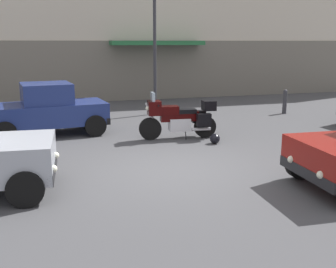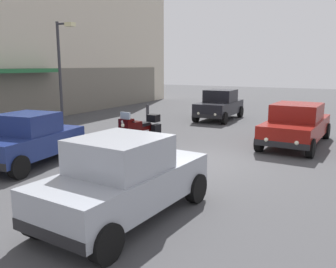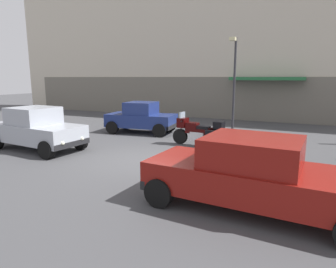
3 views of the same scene
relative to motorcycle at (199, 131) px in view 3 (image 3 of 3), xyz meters
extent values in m
plane|color=#424244|center=(-1.01, -2.79, -0.62)|extent=(80.00, 80.00, 0.00)
cube|color=beige|center=(-1.01, 9.58, 5.24)|extent=(36.57, 2.40, 11.72)
cube|color=#6D675C|center=(-1.01, 8.36, 0.78)|extent=(32.91, 0.12, 2.80)
cube|color=#236638|center=(1.53, 7.93, 2.08)|extent=(4.40, 1.10, 0.20)
cylinder|color=black|center=(-0.85, 0.10, -0.30)|extent=(0.65, 0.21, 0.64)
cylinder|color=black|center=(0.76, -0.08, -0.30)|extent=(0.65, 0.21, 0.64)
cylinder|color=#B7B7BC|center=(-0.83, 0.09, 0.13)|extent=(0.33, 0.11, 0.68)
cube|color=#B7B7BC|center=(-0.01, 0.00, -0.20)|extent=(0.64, 0.46, 0.36)
cube|color=black|center=(-0.01, 0.00, 0.04)|extent=(1.12, 0.40, 0.28)
cube|color=black|center=(-0.30, 0.04, 0.22)|extent=(0.55, 0.40, 0.24)
cube|color=black|center=(0.19, -0.02, 0.18)|extent=(0.59, 0.36, 0.12)
cube|color=black|center=(-0.73, 0.08, 0.30)|extent=(0.41, 0.48, 0.40)
cube|color=#8C9EAD|center=(-0.77, 0.09, 0.60)|extent=(0.12, 0.41, 0.28)
sphere|color=#EAEACC|center=(-0.91, 0.10, 0.30)|extent=(0.14, 0.14, 0.14)
cylinder|color=black|center=(-0.65, 0.07, 0.40)|extent=(0.11, 0.62, 0.04)
cylinder|color=#B7B7BC|center=(0.57, -0.26, -0.32)|extent=(0.56, 0.15, 0.09)
cube|color=black|center=(0.61, -0.35, -0.04)|extent=(0.42, 0.24, 0.36)
cube|color=black|center=(0.67, 0.21, -0.04)|extent=(0.42, 0.24, 0.36)
cube|color=black|center=(0.86, -0.09, 0.33)|extent=(0.40, 0.44, 0.28)
cylinder|color=black|center=(0.12, -0.19, -0.47)|extent=(0.04, 0.13, 0.29)
sphere|color=black|center=(0.74, -0.87, -0.48)|extent=(0.28, 0.28, 0.28)
cube|color=#9EA3AD|center=(-5.48, -3.15, 0.04)|extent=(3.91, 1.92, 0.68)
cube|color=#9EA3AD|center=(-5.63, -3.14, 0.70)|extent=(1.71, 1.63, 0.64)
cube|color=#8C9EAD|center=(-4.88, -3.20, 0.70)|extent=(0.17, 1.39, 0.54)
cube|color=#8C9EAD|center=(-6.38, -3.08, 0.70)|extent=(0.17, 1.39, 0.51)
cube|color=black|center=(-3.63, -3.29, -0.20)|extent=(0.24, 1.64, 0.20)
cube|color=black|center=(-7.32, -3.01, -0.20)|extent=(0.24, 1.64, 0.20)
cylinder|color=black|center=(-3.97, -2.49, -0.30)|extent=(0.65, 0.27, 0.64)
cylinder|color=black|center=(-4.09, -4.04, -0.30)|extent=(0.65, 0.27, 0.64)
cylinder|color=black|center=(-6.86, -2.27, -0.30)|extent=(0.65, 0.27, 0.64)
sphere|color=silver|center=(-3.55, -2.85, -0.08)|extent=(0.14, 0.14, 0.14)
sphere|color=silver|center=(-3.62, -3.75, -0.08)|extent=(0.14, 0.14, 0.14)
cube|color=maroon|center=(2.99, -5.06, 0.02)|extent=(4.59, 2.01, 0.64)
cube|color=maroon|center=(2.94, -5.06, 0.64)|extent=(1.99, 1.73, 0.60)
cube|color=#8C9EAD|center=(2.05, -5.01, 0.64)|extent=(0.15, 1.50, 0.51)
cube|color=#8C9EAD|center=(3.84, -5.11, 0.64)|extent=(0.15, 1.50, 0.48)
cube|color=black|center=(0.80, -4.94, -0.20)|extent=(0.22, 1.76, 0.20)
cylinder|color=black|center=(1.15, -5.80, -0.30)|extent=(0.65, 0.26, 0.64)
cylinder|color=black|center=(1.25, -4.12, -0.30)|extent=(0.65, 0.26, 0.64)
sphere|color=silver|center=(0.72, -5.42, -0.08)|extent=(0.14, 0.14, 0.14)
sphere|color=silver|center=(0.78, -4.45, -0.08)|extent=(0.14, 0.14, 0.14)
cube|color=navy|center=(-3.62, 1.61, 0.02)|extent=(3.55, 1.93, 0.64)
cube|color=navy|center=(-3.62, 1.61, 0.64)|extent=(1.55, 1.58, 0.60)
cube|color=#8C9EAD|center=(-4.27, 1.54, 0.64)|extent=(0.21, 1.32, 0.51)
cube|color=#8C9EAD|center=(-2.97, 1.68, 0.64)|extent=(0.21, 1.32, 0.48)
cube|color=black|center=(-5.26, 1.43, -0.20)|extent=(0.29, 1.56, 0.20)
cube|color=black|center=(-1.98, 1.79, -0.20)|extent=(0.29, 1.56, 0.20)
cylinder|color=black|center=(-4.78, 0.74, -0.30)|extent=(0.66, 0.29, 0.64)
cylinder|color=black|center=(-4.94, 2.21, -0.30)|extent=(0.66, 0.29, 0.64)
cylinder|color=black|center=(-2.30, 1.01, -0.30)|extent=(0.66, 0.29, 0.64)
cylinder|color=black|center=(-2.46, 2.48, -0.30)|extent=(0.66, 0.29, 0.64)
sphere|color=silver|center=(-5.26, 1.00, -0.08)|extent=(0.14, 0.14, 0.14)
sphere|color=silver|center=(-5.36, 1.85, -0.08)|extent=(0.14, 0.14, 0.14)
cylinder|color=#2D2D33|center=(0.41, 4.21, 1.74)|extent=(0.12, 0.12, 4.73)
cylinder|color=#2D2D33|center=(0.41, 3.86, 4.01)|extent=(0.08, 0.70, 0.08)
cube|color=beige|center=(0.41, 3.51, 3.96)|extent=(0.28, 0.36, 0.16)
camera|label=1|loc=(-3.69, -11.03, 2.12)|focal=43.97mm
camera|label=2|loc=(-10.92, -6.96, 2.33)|focal=38.04mm
camera|label=3|loc=(3.88, -11.14, 2.14)|focal=31.53mm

